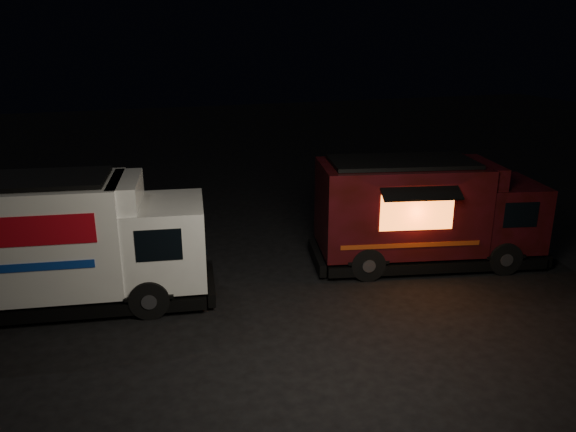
# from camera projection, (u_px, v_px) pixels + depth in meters

# --- Properties ---
(ground) EXTENTS (80.00, 80.00, 0.00)m
(ground) POSITION_uv_depth(u_px,v_px,m) (299.00, 302.00, 13.91)
(ground) COLOR black
(ground) RESTS_ON ground
(white_truck) EXTENTS (7.40, 3.49, 3.22)m
(white_truck) POSITION_uv_depth(u_px,v_px,m) (62.00, 242.00, 13.38)
(white_truck) COLOR silver
(white_truck) RESTS_ON ground
(red_truck) EXTENTS (6.93, 3.77, 3.06)m
(red_truck) POSITION_uv_depth(u_px,v_px,m) (428.00, 212.00, 15.94)
(red_truck) COLOR #3E0B13
(red_truck) RESTS_ON ground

